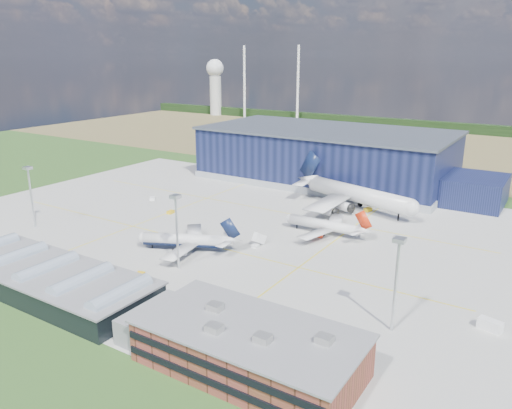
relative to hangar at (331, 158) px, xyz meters
name	(u,v)px	position (x,y,z in m)	size (l,w,h in m)	color
ground	(213,233)	(-2.81, -94.80, -11.62)	(600.00, 600.00, 0.00)	#2C511E
apron	(229,226)	(-2.81, -84.80, -11.59)	(220.00, 160.00, 0.08)	gray
farmland	(399,144)	(-2.81, 125.20, -11.62)	(600.00, 220.00, 0.01)	olive
treeline	(429,126)	(-2.81, 205.20, -7.62)	(600.00, 8.00, 8.00)	black
horizon_dressing	(238,83)	(-194.11, 199.58, 22.58)	(440.20, 18.00, 70.00)	white
hangar	(331,158)	(0.00, 0.00, 0.00)	(145.00, 62.00, 26.10)	#0F1634
ops_building	(249,348)	(52.20, -154.81, -6.82)	(46.00, 23.00, 10.90)	brown
glass_concourse	(57,281)	(-9.26, -154.80, -7.93)	(78.00, 23.00, 8.60)	black
light_mast_west	(30,187)	(-62.81, -124.80, 3.82)	(2.60, 2.60, 23.00)	silver
light_mast_center	(176,220)	(7.19, -124.80, 3.82)	(2.60, 2.60, 23.00)	silver
light_mast_east	(397,269)	(72.19, -124.80, 3.82)	(2.60, 2.60, 23.00)	silver
airliner_navy	(184,234)	(-1.08, -112.44, -5.90)	(35.08, 34.32, 11.44)	silver
airliner_red	(324,220)	(30.81, -74.06, -6.18)	(33.36, 32.63, 10.88)	silver
airliner_widebody	(359,186)	(30.33, -39.80, -1.44)	(62.41, 61.05, 20.35)	silver
gse_tug_a	(139,276)	(2.07, -136.19, -10.85)	(2.24, 3.66, 1.53)	yellow
gse_tug_b	(171,212)	(-31.36, -85.36, -10.98)	(1.95, 2.92, 1.27)	yellow
gse_van_a	(207,300)	(27.95, -137.88, -10.53)	(2.17, 4.97, 2.17)	white
gse_tug_c	(368,210)	(34.91, -39.78, -10.88)	(2.11, 3.37, 1.48)	yellow
gse_cart_b	(152,199)	(-51.29, -75.01, -10.92)	(2.13, 3.20, 1.38)	white
gse_van_c	(490,325)	(91.42, -112.37, -10.33)	(2.57, 5.36, 2.57)	white
airstair	(259,241)	(17.33, -95.49, -10.08)	(1.92, 4.81, 3.08)	white
car_a	(303,335)	(56.19, -138.74, -11.03)	(1.38, 3.43, 1.17)	#99999E
car_b	(266,334)	(48.79, -142.80, -10.98)	(1.35, 3.86, 1.27)	#99999E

